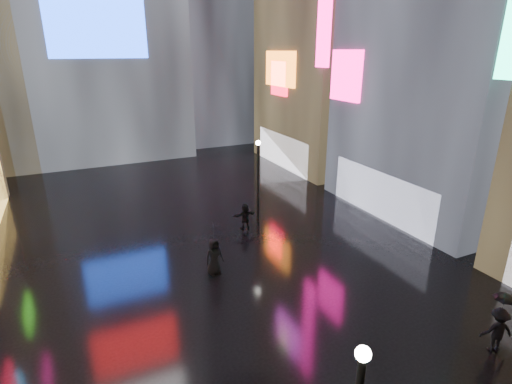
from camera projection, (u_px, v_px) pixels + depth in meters
ground at (200, 230)px, 23.96m from camera, size 140.00×140.00×0.00m
building_right_far at (336, 3)px, 34.16m from camera, size 10.28×12.00×28.00m
lamp_far at (258, 177)px, 24.09m from camera, size 0.30×0.30×5.20m
pedestrian_2 at (497, 330)px, 14.09m from camera, size 1.28×1.03×1.72m
pedestrian_4 at (214, 256)px, 19.00m from camera, size 0.98×0.71×1.84m
pedestrian_5 at (245, 216)px, 23.87m from camera, size 1.46×0.47×1.57m
umbrella_1 at (504, 302)px, 13.69m from camera, size 1.04×1.04×0.65m
umbrella_2 at (213, 231)px, 18.55m from camera, size 0.98×0.99×0.81m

